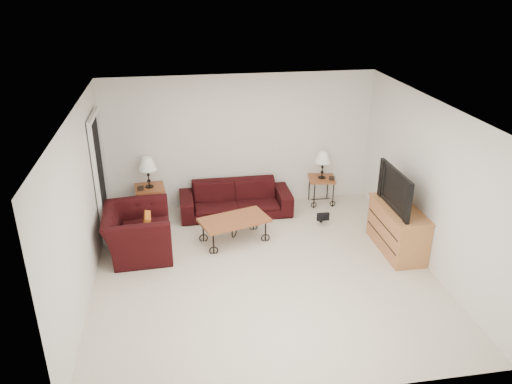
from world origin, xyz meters
TOP-DOWN VIEW (x-y plane):
  - ground at (0.00, 0.00)m, footprint 5.00×5.00m
  - wall_back at (0.00, 2.50)m, footprint 5.00×0.02m
  - wall_front at (0.00, -2.50)m, footprint 5.00×0.02m
  - wall_left at (-2.50, 0.00)m, footprint 0.02×5.00m
  - wall_right at (2.50, 0.00)m, footprint 0.02×5.00m
  - ceiling at (0.00, 0.00)m, footprint 5.00×5.00m
  - doorway at (-2.47, 1.65)m, footprint 0.08×0.94m
  - sofa at (-0.17, 2.02)m, footprint 2.04×0.80m
  - side_table_left at (-1.71, 2.20)m, footprint 0.57×0.57m
  - side_table_right at (1.52, 2.20)m, footprint 0.57×0.57m
  - lamp_left at (-1.71, 2.20)m, footprint 0.35×0.35m
  - lamp_right at (1.52, 2.20)m, footprint 0.35×0.35m
  - photo_frame_left at (-1.86, 2.05)m, footprint 0.11×0.05m
  - photo_frame_right at (1.67, 2.05)m, footprint 0.10×0.05m
  - coffee_table at (-0.32, 0.98)m, footprint 1.24×0.90m
  - armchair at (-1.88, 0.85)m, footprint 1.07×1.21m
  - throw_pillow at (-1.72, 0.80)m, footprint 0.11×0.35m
  - tv_stand at (2.23, 0.28)m, footprint 0.52×1.25m
  - television at (2.21, 0.28)m, footprint 0.15×1.12m
  - backpack at (1.30, 1.40)m, footprint 0.36×0.30m

SIDE VIEW (x-z plane):
  - ground at x=0.00m, z-range 0.00..0.00m
  - coffee_table at x=-0.32m, z-range 0.00..0.42m
  - backpack at x=1.30m, z-range 0.00..0.43m
  - side_table_right at x=1.52m, z-range 0.00..0.53m
  - side_table_left at x=-1.71m, z-range 0.00..0.57m
  - sofa at x=-0.17m, z-range 0.00..0.60m
  - tv_stand at x=2.23m, z-range 0.00..0.75m
  - armchair at x=-1.88m, z-range 0.00..0.76m
  - throw_pillow at x=-1.72m, z-range 0.35..0.69m
  - photo_frame_right at x=1.67m, z-range 0.53..0.62m
  - photo_frame_left at x=-1.86m, z-range 0.57..0.66m
  - lamp_right at x=1.52m, z-range 0.53..1.07m
  - lamp_left at x=-1.71m, z-range 0.57..1.13m
  - doorway at x=-2.47m, z-range 0.00..2.04m
  - television at x=2.21m, z-range 0.75..1.39m
  - wall_back at x=0.00m, z-range 0.00..2.50m
  - wall_front at x=0.00m, z-range 0.00..2.50m
  - wall_left at x=-2.50m, z-range 0.00..2.50m
  - wall_right at x=2.50m, z-range 0.00..2.50m
  - ceiling at x=0.00m, z-range 2.50..2.50m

